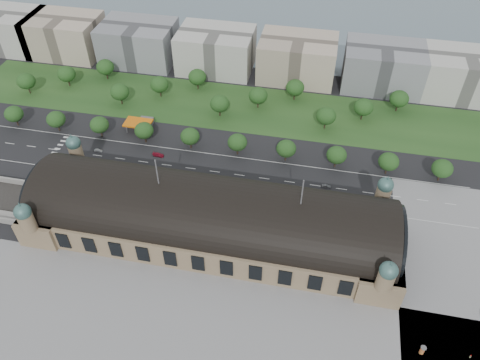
% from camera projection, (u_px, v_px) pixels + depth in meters
% --- Properties ---
extents(ground, '(900.00, 900.00, 0.00)m').
position_uv_depth(ground, '(212.00, 234.00, 195.22)').
color(ground, black).
rests_on(ground, ground).
extents(station, '(150.00, 48.40, 44.30)m').
position_uv_depth(station, '(211.00, 218.00, 188.17)').
color(station, '#8C7856').
rests_on(station, ground).
extents(plaza_south, '(190.00, 48.00, 0.12)m').
position_uv_depth(plaza_south, '(209.00, 334.00, 162.37)').
color(plaza_south, gray).
rests_on(plaza_south, ground).
extents(plaza_east, '(56.00, 100.00, 0.12)m').
position_uv_depth(plaza_east, '(471.00, 275.00, 180.30)').
color(plaza_east, gray).
rests_on(plaza_east, ground).
extents(road_slab, '(260.00, 26.00, 0.10)m').
position_uv_depth(road_slab, '(191.00, 168.00, 225.23)').
color(road_slab, black).
rests_on(road_slab, ground).
extents(grass_belt, '(300.00, 45.00, 0.10)m').
position_uv_depth(grass_belt, '(226.00, 106.00, 263.75)').
color(grass_belt, '#22471C').
rests_on(grass_belt, ground).
extents(petrol_station, '(14.00, 13.00, 5.05)m').
position_uv_depth(petrol_station, '(143.00, 122.00, 247.58)').
color(petrol_station, orange).
rests_on(petrol_station, ground).
extents(office_0, '(45.00, 32.00, 24.00)m').
position_uv_depth(office_0, '(9.00, 30.00, 306.51)').
color(office_0, '#B9B8B0').
rests_on(office_0, ground).
extents(office_1, '(45.00, 32.00, 24.00)m').
position_uv_depth(office_1, '(65.00, 35.00, 300.72)').
color(office_1, '#C2AE98').
rests_on(office_1, ground).
extents(office_2, '(45.00, 32.00, 24.00)m').
position_uv_depth(office_2, '(139.00, 43.00, 293.48)').
color(office_2, gray).
rests_on(office_2, ground).
extents(office_3, '(45.00, 32.00, 24.00)m').
position_uv_depth(office_3, '(216.00, 50.00, 286.23)').
color(office_3, '#B9B8B0').
rests_on(office_3, ground).
extents(office_4, '(45.00, 32.00, 24.00)m').
position_uv_depth(office_4, '(297.00, 58.00, 278.99)').
color(office_4, '#C2AE98').
rests_on(office_4, ground).
extents(office_5, '(45.00, 32.00, 24.00)m').
position_uv_depth(office_5, '(383.00, 67.00, 271.75)').
color(office_5, gray).
rests_on(office_5, ground).
extents(office_6, '(45.00, 32.00, 24.00)m').
position_uv_depth(office_6, '(464.00, 75.00, 265.24)').
color(office_6, '#B9B8B0').
rests_on(office_6, ground).
extents(tree_row_0, '(9.60, 9.60, 11.52)m').
position_uv_depth(tree_row_0, '(14.00, 114.00, 245.32)').
color(tree_row_0, '#2D2116').
rests_on(tree_row_0, ground).
extents(tree_row_1, '(9.60, 9.60, 11.52)m').
position_uv_depth(tree_row_1, '(56.00, 119.00, 241.84)').
color(tree_row_1, '#2D2116').
rests_on(tree_row_1, ground).
extents(tree_row_2, '(9.60, 9.60, 11.52)m').
position_uv_depth(tree_row_2, '(99.00, 125.00, 238.37)').
color(tree_row_2, '#2D2116').
rests_on(tree_row_2, ground).
extents(tree_row_3, '(9.60, 9.60, 11.52)m').
position_uv_depth(tree_row_3, '(144.00, 130.00, 234.89)').
color(tree_row_3, '#2D2116').
rests_on(tree_row_3, ground).
extents(tree_row_4, '(9.60, 9.60, 11.52)m').
position_uv_depth(tree_row_4, '(190.00, 136.00, 231.42)').
color(tree_row_4, '#2D2116').
rests_on(tree_row_4, ground).
extents(tree_row_5, '(9.60, 9.60, 11.52)m').
position_uv_depth(tree_row_5, '(237.00, 142.00, 227.94)').
color(tree_row_5, '#2D2116').
rests_on(tree_row_5, ground).
extents(tree_row_6, '(9.60, 9.60, 11.52)m').
position_uv_depth(tree_row_6, '(286.00, 149.00, 224.47)').
color(tree_row_6, '#2D2116').
rests_on(tree_row_6, ground).
extents(tree_row_7, '(9.60, 9.60, 11.52)m').
position_uv_depth(tree_row_7, '(337.00, 155.00, 220.99)').
color(tree_row_7, '#2D2116').
rests_on(tree_row_7, ground).
extents(tree_row_8, '(9.60, 9.60, 11.52)m').
position_uv_depth(tree_row_8, '(389.00, 162.00, 217.52)').
color(tree_row_8, '#2D2116').
rests_on(tree_row_8, ground).
extents(tree_row_9, '(9.60, 9.60, 11.52)m').
position_uv_depth(tree_row_9, '(442.00, 168.00, 214.04)').
color(tree_row_9, '#2D2116').
rests_on(tree_row_9, ground).
extents(tree_belt_0, '(10.40, 10.40, 12.48)m').
position_uv_depth(tree_belt_0, '(26.00, 81.00, 267.75)').
color(tree_belt_0, '#2D2116').
rests_on(tree_belt_0, ground).
extents(tree_belt_1, '(10.40, 10.40, 12.48)m').
position_uv_depth(tree_belt_1, '(66.00, 74.00, 273.56)').
color(tree_belt_1, '#2D2116').
rests_on(tree_belt_1, ground).
extents(tree_belt_2, '(10.40, 10.40, 12.48)m').
position_uv_depth(tree_belt_2, '(105.00, 67.00, 279.37)').
color(tree_belt_2, '#2D2116').
rests_on(tree_belt_2, ground).
extents(tree_belt_3, '(10.40, 10.40, 12.48)m').
position_uv_depth(tree_belt_3, '(120.00, 92.00, 259.49)').
color(tree_belt_3, '#2D2116').
rests_on(tree_belt_3, ground).
extents(tree_belt_4, '(10.40, 10.40, 12.48)m').
position_uv_depth(tree_belt_4, '(159.00, 84.00, 265.31)').
color(tree_belt_4, '#2D2116').
rests_on(tree_belt_4, ground).
extents(tree_belt_5, '(10.40, 10.40, 12.48)m').
position_uv_depth(tree_belt_5, '(197.00, 77.00, 271.12)').
color(tree_belt_5, '#2D2116').
rests_on(tree_belt_5, ground).
extents(tree_belt_6, '(10.40, 10.40, 12.48)m').
position_uv_depth(tree_belt_6, '(220.00, 104.00, 251.24)').
color(tree_belt_6, '#2D2116').
rests_on(tree_belt_6, ground).
extents(tree_belt_7, '(10.40, 10.40, 12.48)m').
position_uv_depth(tree_belt_7, '(258.00, 95.00, 257.05)').
color(tree_belt_7, '#2D2116').
rests_on(tree_belt_7, ground).
extents(tree_belt_8, '(10.40, 10.40, 12.48)m').
position_uv_depth(tree_belt_8, '(295.00, 87.00, 262.86)').
color(tree_belt_8, '#2D2116').
rests_on(tree_belt_8, ground).
extents(tree_belt_9, '(10.40, 10.40, 12.48)m').
position_uv_depth(tree_belt_9, '(326.00, 116.00, 242.99)').
color(tree_belt_9, '#2D2116').
rests_on(tree_belt_9, ground).
extents(tree_belt_10, '(10.40, 10.40, 12.48)m').
position_uv_depth(tree_belt_10, '(364.00, 107.00, 248.80)').
color(tree_belt_10, '#2D2116').
rests_on(tree_belt_10, ground).
extents(tree_belt_11, '(10.40, 10.40, 12.48)m').
position_uv_depth(tree_belt_11, '(399.00, 99.00, 254.61)').
color(tree_belt_11, '#2D2116').
rests_on(tree_belt_11, ground).
extents(traffic_car_1, '(3.97, 1.48, 1.30)m').
position_uv_depth(traffic_car_1, '(98.00, 151.00, 234.01)').
color(traffic_car_1, '#92969A').
rests_on(traffic_car_1, ground).
extents(traffic_car_3, '(5.76, 2.60, 1.64)m').
position_uv_depth(traffic_car_3, '(158.00, 155.00, 231.35)').
color(traffic_car_3, maroon).
rests_on(traffic_car_3, ground).
extents(traffic_car_4, '(4.07, 2.00, 1.34)m').
position_uv_depth(traffic_car_4, '(212.00, 178.00, 219.07)').
color(traffic_car_4, '#1B1947').
rests_on(traffic_car_4, ground).
extents(traffic_car_5, '(4.07, 1.50, 1.33)m').
position_uv_depth(traffic_car_5, '(326.00, 186.00, 215.22)').
color(traffic_car_5, '#53555B').
rests_on(traffic_car_5, ground).
extents(traffic_car_6, '(5.39, 3.04, 1.42)m').
position_uv_depth(traffic_car_6, '(356.00, 205.00, 206.51)').
color(traffic_car_6, silver).
rests_on(traffic_car_6, ground).
extents(parked_car_0, '(4.47, 3.15, 1.40)m').
position_uv_depth(parked_car_0, '(102.00, 174.00, 221.23)').
color(parked_car_0, black).
rests_on(parked_car_0, ground).
extents(parked_car_1, '(5.08, 4.00, 1.28)m').
position_uv_depth(parked_car_1, '(71.00, 176.00, 220.46)').
color(parked_car_1, maroon).
rests_on(parked_car_1, ground).
extents(parked_car_2, '(5.24, 4.21, 1.42)m').
position_uv_depth(parked_car_2, '(88.00, 172.00, 222.22)').
color(parked_car_2, '#182243').
rests_on(parked_car_2, ground).
extents(parked_car_3, '(4.92, 4.19, 1.59)m').
position_uv_depth(parked_car_3, '(152.00, 187.00, 214.53)').
color(parked_car_3, '#56595E').
rests_on(parked_car_3, ground).
extents(parked_car_4, '(4.48, 3.32, 1.41)m').
position_uv_depth(parked_car_4, '(100.00, 180.00, 218.27)').
color(parked_car_4, silver).
rests_on(parked_car_4, ground).
extents(parked_car_5, '(5.66, 4.14, 1.43)m').
position_uv_depth(parked_car_5, '(138.00, 179.00, 218.63)').
color(parked_car_5, '#999DA2').
rests_on(parked_car_5, ground).
extents(parked_car_6, '(5.69, 4.98, 1.58)m').
position_uv_depth(parked_car_6, '(168.00, 190.00, 213.43)').
color(parked_car_6, black).
rests_on(parked_car_6, ground).
extents(bus_west, '(11.29, 2.80, 3.13)m').
position_uv_depth(bus_west, '(191.00, 182.00, 215.84)').
color(bus_west, '#AE201B').
rests_on(bus_west, ground).
extents(bus_mid, '(13.31, 3.15, 3.70)m').
position_uv_depth(bus_mid, '(278.00, 189.00, 212.15)').
color(bus_mid, beige).
rests_on(bus_mid, ground).
extents(bus_east, '(11.58, 3.06, 3.20)m').
position_uv_depth(bus_east, '(314.00, 196.00, 209.18)').
color(bus_east, beige).
rests_on(bus_east, ground).
extents(advertising_column, '(1.90, 1.90, 3.61)m').
position_uv_depth(advertising_column, '(422.00, 350.00, 156.10)').
color(advertising_column, '#C43147').
rests_on(advertising_column, ground).
extents(pedestrian_5, '(0.58, 0.86, 1.63)m').
position_uv_depth(pedestrian_5, '(470.00, 356.00, 155.62)').
color(pedestrian_5, gray).
rests_on(pedestrian_5, ground).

